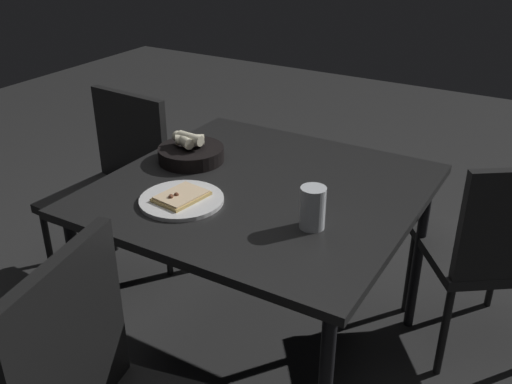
{
  "coord_description": "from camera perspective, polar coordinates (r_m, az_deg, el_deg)",
  "views": [
    {
      "loc": [
        1.55,
        0.89,
        1.61
      ],
      "look_at": [
        0.09,
        0.03,
        0.76
      ],
      "focal_mm": 40.32,
      "sensor_mm": 36.0,
      "label": 1
    }
  ],
  "objects": [
    {
      "name": "dining_table",
      "position": [
        2.02,
        0.54,
        -0.93
      ],
      "size": [
        1.03,
        1.05,
        0.73
      ],
      "color": "black",
      "rests_on": "ground"
    },
    {
      "name": "bread_basket",
      "position": [
        2.19,
        -6.53,
        3.93
      ],
      "size": [
        0.25,
        0.25,
        0.11
      ],
      "color": "black",
      "rests_on": "dining_table"
    },
    {
      "name": "pizza_plate",
      "position": [
        1.9,
        -7.41,
        -0.7
      ],
      "size": [
        0.28,
        0.28,
        0.04
      ],
      "color": "silver",
      "rests_on": "dining_table"
    },
    {
      "name": "chair_near",
      "position": [
        2.28,
        22.6,
        -4.95
      ],
      "size": [
        0.61,
        0.61,
        0.85
      ],
      "color": "#252525",
      "rests_on": "ground"
    },
    {
      "name": "ground",
      "position": [
        2.41,
        0.47,
        -15.3
      ],
      "size": [
        8.0,
        8.0,
        0.0
      ],
      "primitive_type": "plane",
      "color": "#282828"
    },
    {
      "name": "chair_far",
      "position": [
        2.67,
        -13.75,
        1.17
      ],
      "size": [
        0.47,
        0.47,
        0.87
      ],
      "color": "#292929",
      "rests_on": "ground"
    },
    {
      "name": "beer_glass",
      "position": [
        1.72,
        5.63,
        -1.8
      ],
      "size": [
        0.08,
        0.08,
        0.13
      ],
      "color": "silver",
      "rests_on": "dining_table"
    }
  ]
}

